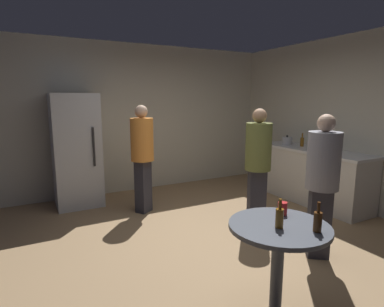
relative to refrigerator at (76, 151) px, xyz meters
name	(u,v)px	position (x,y,z in m)	size (l,w,h in m)	color
ground_plane	(212,246)	(1.20, -2.20, -0.95)	(5.20, 5.20, 0.10)	#9E7C56
wall_back	(139,119)	(1.20, 0.43, 0.45)	(5.32, 0.06, 2.70)	beige
wall_side_right	(359,123)	(3.83, -2.20, 0.45)	(0.06, 5.20, 2.70)	beige
refrigerator	(76,151)	(0.00, 0.00, 0.00)	(0.70, 0.68, 1.80)	silver
kitchen_counter	(311,175)	(3.48, -1.67, -0.45)	(0.64, 2.02, 0.90)	beige
kettle	(287,141)	(3.43, -1.13, 0.07)	(0.24, 0.17, 0.18)	#B2B2B7
wine_bottle_on_counter	(315,142)	(3.45, -1.73, 0.12)	(0.08, 0.08, 0.31)	#3F141E
beer_bottle_on_counter	(302,142)	(3.53, -1.38, 0.08)	(0.06, 0.06, 0.23)	#8C5919
foreground_table	(279,237)	(1.02, -3.48, -0.27)	(0.80, 0.80, 0.73)	#4C515B
beer_bottle_amber	(280,217)	(0.98, -3.52, -0.08)	(0.06, 0.06, 0.23)	#8C5919
beer_bottle_brown	(318,221)	(1.18, -3.71, -0.08)	(0.06, 0.06, 0.23)	#593314
plastic_cup_red	(282,208)	(1.19, -3.33, -0.11)	(0.08, 0.08, 0.11)	red
person_in_orange_shirt	(142,151)	(0.82, -0.81, 0.05)	(0.47, 0.47, 1.63)	#2D2D38
person_in_olive_shirt	(258,159)	(1.99, -2.06, 0.03)	(0.44, 0.44, 1.59)	#2D2D38
person_in_gray_shirt	(322,176)	(2.04, -3.04, 0.01)	(0.48, 0.48, 1.56)	#2D2D38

